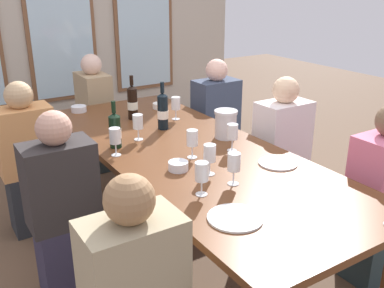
% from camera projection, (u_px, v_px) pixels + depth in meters
% --- Properties ---
extents(ground_plane, '(12.00, 12.00, 0.00)m').
position_uv_depth(ground_plane, '(189.00, 249.00, 3.04)').
color(ground_plane, brown).
extents(back_wall_with_windows, '(4.22, 0.10, 2.90)m').
position_uv_depth(back_wall_with_windows, '(58.00, 9.00, 4.51)').
color(back_wall_with_windows, '#BDB3A1').
rests_on(back_wall_with_windows, ground).
extents(dining_table, '(1.02, 2.62, 0.74)m').
position_uv_depth(dining_table, '(188.00, 158.00, 2.80)').
color(dining_table, brown).
rests_on(dining_table, ground).
extents(white_plate_0, '(0.23, 0.23, 0.01)m').
position_uv_depth(white_plate_0, '(278.00, 163.00, 2.56)').
color(white_plate_0, white).
rests_on(white_plate_0, dining_table).
extents(white_plate_1, '(0.25, 0.25, 0.01)m').
position_uv_depth(white_plate_1, '(235.00, 218.00, 1.98)').
color(white_plate_1, white).
rests_on(white_plate_1, dining_table).
extents(metal_pitcher, '(0.16, 0.16, 0.19)m').
position_uv_depth(metal_pitcher, '(226.00, 124.00, 2.95)').
color(metal_pitcher, silver).
rests_on(metal_pitcher, dining_table).
extents(wine_bottle_0, '(0.08, 0.08, 0.30)m').
position_uv_depth(wine_bottle_0, '(115.00, 130.00, 2.77)').
color(wine_bottle_0, black).
rests_on(wine_bottle_0, dining_table).
extents(wine_bottle_1, '(0.08, 0.08, 0.34)m').
position_uv_depth(wine_bottle_1, '(133.00, 102.00, 3.33)').
color(wine_bottle_1, black).
rests_on(wine_bottle_1, dining_table).
extents(wine_bottle_2, '(0.08, 0.08, 0.34)m').
position_uv_depth(wine_bottle_2, '(163.00, 111.00, 3.11)').
color(wine_bottle_2, black).
rests_on(wine_bottle_2, dining_table).
extents(tasting_bowl_0, '(0.12, 0.12, 0.05)m').
position_uv_depth(tasting_bowl_0, '(79.00, 109.00, 3.55)').
color(tasting_bowl_0, white).
rests_on(tasting_bowl_0, dining_table).
extents(tasting_bowl_1, '(0.12, 0.12, 0.04)m').
position_uv_depth(tasting_bowl_1, '(160.00, 106.00, 3.64)').
color(tasting_bowl_1, white).
rests_on(tasting_bowl_1, dining_table).
extents(tasting_bowl_2, '(0.11, 0.11, 0.05)m').
position_uv_depth(tasting_bowl_2, '(178.00, 166.00, 2.47)').
color(tasting_bowl_2, white).
rests_on(tasting_bowl_2, dining_table).
extents(wine_glass_0, '(0.07, 0.07, 0.17)m').
position_uv_depth(wine_glass_0, '(138.00, 123.00, 2.90)').
color(wine_glass_0, white).
rests_on(wine_glass_0, dining_table).
extents(wine_glass_1, '(0.07, 0.07, 0.17)m').
position_uv_depth(wine_glass_1, '(115.00, 137.00, 2.64)').
color(wine_glass_1, white).
rests_on(wine_glass_1, dining_table).
extents(wine_glass_2, '(0.07, 0.07, 0.17)m').
position_uv_depth(wine_glass_2, '(202.00, 173.00, 2.16)').
color(wine_glass_2, white).
rests_on(wine_glass_2, dining_table).
extents(wine_glass_3, '(0.07, 0.07, 0.17)m').
position_uv_depth(wine_glass_3, '(176.00, 104.00, 3.32)').
color(wine_glass_3, white).
rests_on(wine_glass_3, dining_table).
extents(wine_glass_4, '(0.07, 0.07, 0.17)m').
position_uv_depth(wine_glass_4, '(232.00, 132.00, 2.71)').
color(wine_glass_4, white).
rests_on(wine_glass_4, dining_table).
extents(wine_glass_5, '(0.07, 0.07, 0.17)m').
position_uv_depth(wine_glass_5, '(234.00, 163.00, 2.27)').
color(wine_glass_5, white).
rests_on(wine_glass_5, dining_table).
extents(wine_glass_6, '(0.07, 0.07, 0.17)m').
position_uv_depth(wine_glass_6, '(192.00, 139.00, 2.61)').
color(wine_glass_6, white).
rests_on(wine_glass_6, dining_table).
extents(wine_glass_7, '(0.07, 0.07, 0.17)m').
position_uv_depth(wine_glass_7, '(210.00, 154.00, 2.38)').
color(wine_glass_7, white).
rests_on(wine_glass_7, dining_table).
extents(seated_person_0, '(0.38, 0.24, 1.11)m').
position_uv_depth(seated_person_0, '(63.00, 211.00, 2.48)').
color(seated_person_0, '#2F2C43').
rests_on(seated_person_0, ground).
extents(seated_person_1, '(0.38, 0.24, 1.11)m').
position_uv_depth(seated_person_1, '(281.00, 155.00, 3.25)').
color(seated_person_1, '#25282D').
rests_on(seated_person_1, ground).
extents(seated_person_3, '(0.38, 0.24, 1.11)m').
position_uv_depth(seated_person_3, '(380.00, 200.00, 2.59)').
color(seated_person_3, '#253539').
rests_on(seated_person_3, ground).
extents(seated_person_4, '(0.38, 0.24, 1.11)m').
position_uv_depth(seated_person_4, '(28.00, 163.00, 3.12)').
color(seated_person_4, '#26292E').
rests_on(seated_person_4, ground).
extents(seated_person_5, '(0.38, 0.24, 1.11)m').
position_uv_depth(seated_person_5, '(216.00, 125.00, 3.91)').
color(seated_person_5, '#2B2133').
rests_on(seated_person_5, ground).
extents(seated_person_6, '(0.24, 0.38, 1.11)m').
position_uv_depth(seated_person_6, '(95.00, 116.00, 4.16)').
color(seated_person_6, '#283537').
rests_on(seated_person_6, ground).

